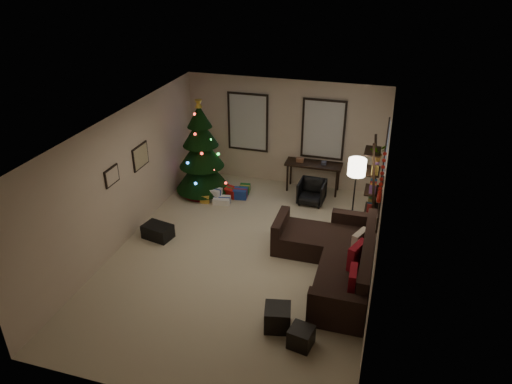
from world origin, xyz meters
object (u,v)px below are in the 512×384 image
christmas_tree (201,155)px  sofa (336,259)px  desk (314,167)px  desk_chair (312,192)px  bookshelf (373,185)px

christmas_tree → sofa: christmas_tree is taller
desk → desk_chair: desk is taller
desk_chair → bookshelf: bearing=-21.3°
sofa → christmas_tree: bearing=147.1°
christmas_tree → sofa: 4.37m
christmas_tree → bookshelf: 4.11m
christmas_tree → desk_chair: (2.69, 0.22, -0.73)m
desk → desk_chair: size_ratio=2.39×
sofa → desk: (-1.02, 3.20, 0.37)m
sofa → desk: 3.38m
sofa → bookshelf: 2.11m
christmas_tree → sofa: bearing=-32.9°
desk → sofa: bearing=-72.3°
sofa → bookshelf: bookshelf is taller
desk → bookshelf: 1.98m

